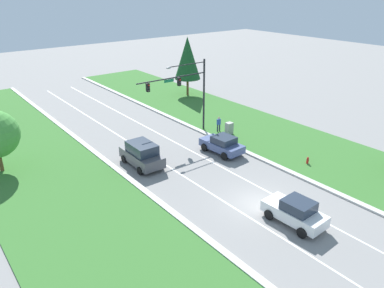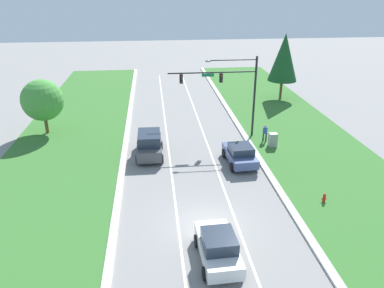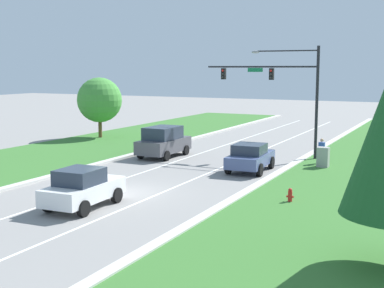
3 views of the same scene
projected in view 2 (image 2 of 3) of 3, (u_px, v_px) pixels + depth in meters
The scene contains 16 objects.
ground_plane at pixel (208, 226), 22.77m from camera, with size 160.00×160.00×0.00m, color gray.
curb_strip_right at pixel (297, 219), 23.31m from camera, with size 0.50×90.00×0.15m.
curb_strip_left at pixel (114, 231), 22.18m from camera, with size 0.50×90.00×0.15m.
grass_verge_right at pixel (377, 214), 23.84m from camera, with size 10.00×90.00×0.08m.
grass_verge_left at pixel (22, 237), 21.67m from camera, with size 10.00×90.00×0.08m.
lane_stripe_inner_left at pixel (178, 228), 22.59m from camera, with size 0.14×81.00×0.01m.
lane_stripe_inner_right at pixel (237, 224), 22.95m from camera, with size 0.14×81.00×0.01m.
traffic_signal_mast at pixel (230, 85), 33.88m from camera, with size 8.08×0.41×7.63m.
slate_blue_sedan at pixel (240, 154), 30.24m from camera, with size 2.34×4.35×1.69m.
white_sedan at pixel (218, 247), 19.56m from camera, with size 2.18×4.26×1.79m.
graphite_suv at pixel (149, 144), 31.53m from camera, with size 2.28×4.57×2.13m.
utility_cabinet at pixel (273, 140), 33.42m from camera, with size 0.70×0.60×1.31m.
pedestrian at pixel (265, 132), 34.40m from camera, with size 0.41×0.27×1.69m.
fire_hydrant at pixel (324, 198), 25.02m from camera, with size 0.34×0.20×0.70m.
oak_near_left_tree at pixel (42, 100), 35.37m from camera, with size 3.94×3.94×5.36m.
conifer_far_right_tree at pixel (284, 57), 45.35m from camera, with size 3.56×3.56×8.13m.
Camera 2 is at (-3.01, -18.71, 13.61)m, focal length 35.00 mm.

